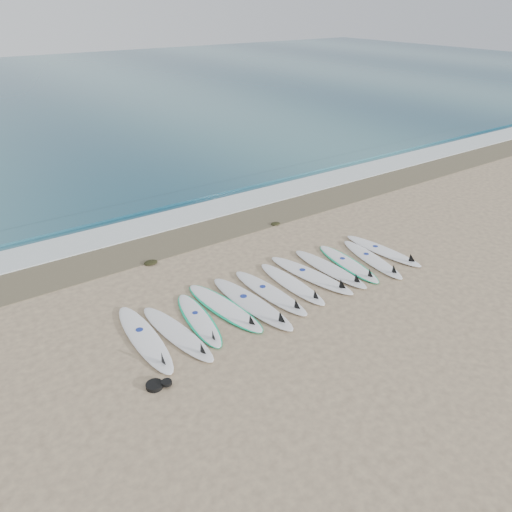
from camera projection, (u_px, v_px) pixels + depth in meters
ground at (283, 291)px, 12.17m from camera, size 120.00×120.00×0.00m
ocean at (5, 96)px, 35.72m from camera, size 120.00×55.00×0.03m
wet_sand_band at (200, 233)px, 15.14m from camera, size 120.00×1.80×0.01m
foam_band at (179, 218)px, 16.15m from camera, size 120.00×1.40×0.04m
wave_crest at (159, 203)px, 17.22m from camera, size 120.00×1.00×0.10m
surfboard_0 at (146, 339)px, 10.37m from camera, size 0.70×2.76×0.35m
surfboard_1 at (178, 334)px, 10.53m from camera, size 0.81×2.61×0.33m
surfboard_2 at (199, 320)px, 11.02m from camera, size 0.88×2.37×0.29m
surfboard_3 at (225, 308)px, 11.44m from camera, size 0.92×2.68×0.33m
surfboard_4 at (253, 304)px, 11.55m from camera, size 0.79×2.90×0.37m
surfboard_5 at (271, 293)px, 11.98m from camera, size 0.71×2.63×0.33m
surfboard_6 at (293, 284)px, 12.36m from camera, size 0.52×2.46×0.32m
surfboard_7 at (312, 275)px, 12.73m from camera, size 0.98×2.76×0.35m
surfboard_8 at (331, 269)px, 13.03m from camera, size 0.63×2.60×0.33m
surfboard_9 at (349, 264)px, 13.32m from camera, size 0.84×2.47×0.31m
surfboard_10 at (373, 260)px, 13.51m from camera, size 0.93×2.54×0.32m
surfboard_11 at (384, 251)px, 13.96m from camera, size 0.74×2.57×0.32m
seaweed_near at (151, 263)px, 13.40m from camera, size 0.38×0.29×0.07m
seaweed_far at (275, 224)px, 15.70m from camera, size 0.32×0.25×0.06m
leash_coil at (157, 385)px, 9.17m from camera, size 0.46×0.36×0.11m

